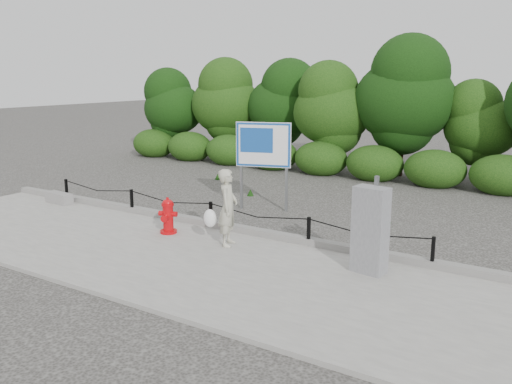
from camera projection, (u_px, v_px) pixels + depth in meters
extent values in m
plane|color=#2D2B28|center=(211.00, 231.00, 12.44)|extent=(90.00, 90.00, 0.00)
cube|color=gray|center=(150.00, 253.00, 10.78)|extent=(14.00, 4.00, 0.08)
cube|color=slate|center=(212.00, 224.00, 12.45)|extent=(14.00, 0.22, 0.14)
cube|color=black|center=(67.00, 190.00, 14.98)|extent=(0.06, 0.06, 0.60)
cube|color=black|center=(132.00, 201.00, 13.67)|extent=(0.06, 0.06, 0.60)
cube|color=black|center=(211.00, 215.00, 12.36)|extent=(0.06, 0.06, 0.60)
cube|color=black|center=(309.00, 231.00, 11.05)|extent=(0.06, 0.06, 0.60)
cube|color=black|center=(433.00, 253.00, 9.74)|extent=(0.06, 0.06, 0.60)
cylinder|color=black|center=(97.00, 187.00, 14.28)|extent=(2.50, 0.02, 0.02)
cylinder|color=black|center=(169.00, 199.00, 12.97)|extent=(2.50, 0.02, 0.02)
cylinder|color=black|center=(257.00, 213.00, 11.66)|extent=(2.50, 0.02, 0.02)
cylinder|color=black|center=(367.00, 230.00, 10.35)|extent=(2.50, 0.02, 0.02)
cylinder|color=black|center=(175.00, 134.00, 23.79)|extent=(0.18, 0.18, 1.84)
ellipsoid|color=#1A4510|center=(174.00, 104.00, 23.51)|extent=(2.72, 2.35, 2.94)
cylinder|color=black|center=(226.00, 134.00, 22.78)|extent=(0.18, 0.18, 2.03)
ellipsoid|color=#1A4510|center=(226.00, 100.00, 22.48)|extent=(3.01, 2.60, 3.25)
cylinder|color=black|center=(282.00, 137.00, 21.81)|extent=(0.18, 0.18, 2.00)
ellipsoid|color=#1A4510|center=(283.00, 102.00, 21.50)|extent=(2.97, 2.57, 3.21)
cylinder|color=black|center=(331.00, 145.00, 19.84)|extent=(0.18, 0.18, 1.95)
ellipsoid|color=#1A4510|center=(332.00, 107.00, 19.55)|extent=(2.88, 2.49, 3.11)
cylinder|color=black|center=(401.00, 142.00, 18.82)|extent=(0.18, 0.18, 2.36)
ellipsoid|color=#1A4510|center=(404.00, 94.00, 18.46)|extent=(3.50, 3.02, 3.78)
cylinder|color=black|center=(479.00, 157.00, 17.91)|extent=(0.18, 0.18, 1.64)
ellipsoid|color=#1A4510|center=(482.00, 122.00, 17.67)|extent=(2.42, 2.10, 2.62)
cylinder|color=#C1070C|center=(169.00, 231.00, 11.98)|extent=(0.47, 0.47, 0.06)
cylinder|color=#C1070C|center=(168.00, 218.00, 11.91)|extent=(0.29, 0.29, 0.56)
cylinder|color=#C1070C|center=(168.00, 204.00, 11.85)|extent=(0.34, 0.34, 0.05)
ellipsoid|color=#C1070C|center=(168.00, 203.00, 11.84)|extent=(0.30, 0.30, 0.18)
cylinder|color=#C1070C|center=(167.00, 199.00, 11.82)|extent=(0.08, 0.08, 0.05)
cylinder|color=#C1070C|center=(161.00, 213.00, 11.93)|extent=(0.14, 0.14, 0.11)
cylinder|color=#C1070C|center=(175.00, 214.00, 11.85)|extent=(0.14, 0.14, 0.11)
cylinder|color=#C1070C|center=(165.00, 218.00, 11.75)|extent=(0.19, 0.17, 0.16)
cylinder|color=slate|center=(163.00, 221.00, 11.83)|extent=(0.01, 0.05, 0.12)
imported|color=#B3B09A|center=(228.00, 208.00, 10.98)|extent=(0.56, 0.67, 1.58)
ellipsoid|color=white|center=(210.00, 218.00, 11.09)|extent=(0.28, 0.22, 0.38)
cube|color=gray|center=(59.00, 198.00, 14.72)|extent=(0.90, 0.38, 0.28)
cube|color=gray|center=(370.00, 230.00, 9.46)|extent=(0.63, 0.43, 1.55)
cube|color=slate|center=(375.00, 223.00, 9.61)|extent=(0.07, 0.07, 1.71)
cube|color=slate|center=(241.00, 166.00, 14.23)|extent=(0.09, 0.09, 2.31)
cube|color=slate|center=(287.00, 168.00, 13.94)|extent=(0.09, 0.09, 2.31)
cube|color=white|center=(263.00, 145.00, 13.91)|extent=(1.39, 0.50, 1.16)
cube|color=#15489B|center=(263.00, 145.00, 13.89)|extent=(1.35, 0.45, 1.12)
cube|color=#15489B|center=(256.00, 140.00, 13.90)|extent=(0.83, 0.28, 0.64)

